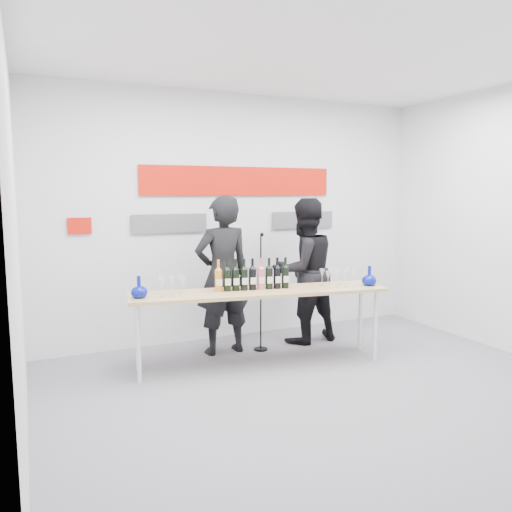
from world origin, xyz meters
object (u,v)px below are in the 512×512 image
Objects in this scene: presenter_right at (304,271)px; mic_stand at (261,315)px; presenter_left at (223,275)px; tasting_table at (260,296)px.

presenter_right is 0.78m from mic_stand.
tasting_table is at bearing 107.54° from presenter_left.
tasting_table is at bearing 27.25° from presenter_right.
presenter_right is at bearing 177.18° from presenter_left.
tasting_table is 0.61m from presenter_left.
presenter_left is (-0.20, 0.55, 0.15)m from tasting_table.
mic_stand is (0.43, -0.10, -0.47)m from presenter_left.
presenter_left is at bearing -5.71° from presenter_right.
presenter_left is 1.31× the size of mic_stand.
mic_stand is (-0.63, -0.10, -0.46)m from presenter_right.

